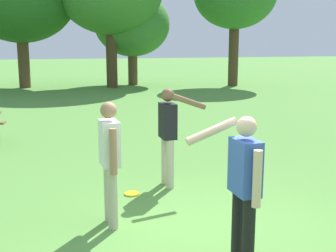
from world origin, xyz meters
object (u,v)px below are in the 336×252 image
at_px(person_catcher, 243,181).
at_px(person_bystander, 110,156).
at_px(frisbee, 132,194).
at_px(person_thrower, 168,130).
at_px(tree_slender_mid, 132,25).

xyz_separation_m(person_catcher, person_bystander, (-1.20, 1.44, -0.02)).
bearing_deg(frisbee, person_thrower, 21.79).
bearing_deg(frisbee, person_catcher, -73.87).
xyz_separation_m(person_catcher, frisbee, (-0.72, 2.50, -0.95)).
xyz_separation_m(person_thrower, person_catcher, (0.05, -2.77, 0.00)).
relative_size(person_catcher, frisbee, 6.82).
height_order(person_thrower, tree_slender_mid, tree_slender_mid).
xyz_separation_m(person_thrower, frisbee, (-0.68, -0.27, -0.95)).
xyz_separation_m(person_bystander, tree_slender_mid, (3.85, 18.73, 2.39)).
relative_size(person_thrower, person_bystander, 1.00).
height_order(frisbee, tree_slender_mid, tree_slender_mid).
bearing_deg(person_thrower, frisbee, -158.21).
bearing_deg(person_bystander, person_thrower, 49.28).
distance_m(person_thrower, frisbee, 1.20).
relative_size(person_bystander, frisbee, 6.82).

